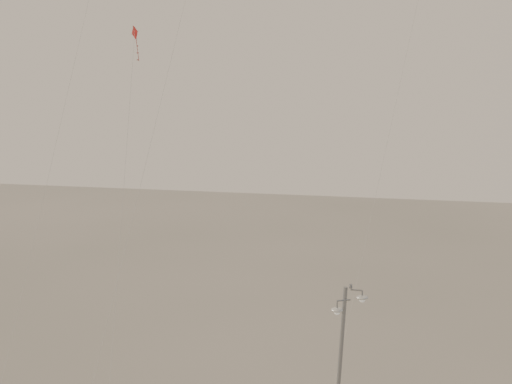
# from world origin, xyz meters

# --- Properties ---
(street_lamp) EXTENTS (1.54, 0.79, 8.22)m
(street_lamp) POSITION_xyz_m (1.39, 4.07, 4.39)
(street_lamp) COLOR gray
(street_lamp) RESTS_ON ground
(kite_3) EXTENTS (2.39, 9.55, 19.42)m
(kite_3) POSITION_xyz_m (-8.59, 4.57, 14.12)
(kite_3) COLOR maroon
(kite_3) RESTS_ON ground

